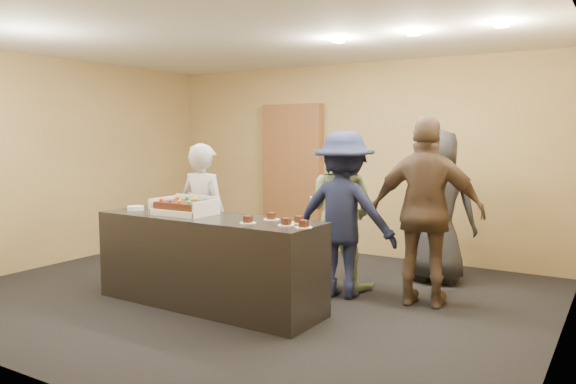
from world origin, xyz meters
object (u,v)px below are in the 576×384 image
(storage_cabinet, at_px, (292,176))
(person_navy_man, at_px, (343,215))
(cake_box, at_px, (186,210))
(person_brown_extra, at_px, (427,212))
(person_server_grey, at_px, (204,217))
(plate_stack, at_px, (136,208))
(sheet_cake, at_px, (184,205))
(person_sage_man, at_px, (340,211))
(person_dark_suit, at_px, (438,206))
(serving_counter, at_px, (208,261))

(storage_cabinet, relative_size, person_navy_man, 1.23)
(cake_box, height_order, person_brown_extra, person_brown_extra)
(person_brown_extra, bearing_deg, person_navy_man, 0.35)
(person_server_grey, xyz_separation_m, person_brown_extra, (2.27, 0.69, 0.14))
(plate_stack, height_order, person_server_grey, person_server_grey)
(sheet_cake, bearing_deg, person_sage_man, 50.73)
(person_navy_man, bearing_deg, person_dark_suit, -128.14)
(cake_box, relative_size, person_sage_man, 0.35)
(storage_cabinet, bearing_deg, sheet_cake, -80.53)
(person_server_grey, relative_size, person_navy_man, 0.92)
(person_sage_man, distance_m, person_dark_suit, 1.16)
(cake_box, height_order, person_dark_suit, person_dark_suit)
(person_server_grey, relative_size, person_brown_extra, 0.85)
(storage_cabinet, bearing_deg, person_sage_man, -45.21)
(person_sage_man, height_order, person_navy_man, person_navy_man)
(person_sage_man, bearing_deg, person_navy_man, 124.18)
(storage_cabinet, bearing_deg, person_server_grey, -81.61)
(person_sage_man, distance_m, person_navy_man, 0.40)
(cake_box, bearing_deg, person_brown_extra, 27.47)
(person_sage_man, relative_size, person_dark_suit, 0.97)
(sheet_cake, height_order, person_server_grey, person_server_grey)
(plate_stack, bearing_deg, person_sage_man, 38.06)
(serving_counter, bearing_deg, person_sage_man, 60.59)
(sheet_cake, xyz_separation_m, person_navy_man, (1.31, 1.00, -0.12))
(serving_counter, xyz_separation_m, person_navy_man, (1.00, 1.00, 0.42))
(serving_counter, distance_m, storage_cabinet, 3.12)
(serving_counter, relative_size, cake_box, 3.99)
(person_sage_man, height_order, person_brown_extra, person_brown_extra)
(storage_cabinet, distance_m, person_server_grey, 2.54)
(cake_box, bearing_deg, person_navy_man, 36.94)
(cake_box, distance_m, person_server_grey, 0.47)
(person_server_grey, bearing_deg, person_brown_extra, -163.08)
(person_brown_extra, distance_m, person_dark_suit, 0.98)
(plate_stack, xyz_separation_m, person_brown_extra, (2.81, 1.17, 0.03))
(cake_box, distance_m, person_brown_extra, 2.42)
(person_server_grey, bearing_deg, person_sage_man, -143.75)
(storage_cabinet, distance_m, plate_stack, 2.99)
(sheet_cake, bearing_deg, person_navy_man, 37.55)
(cake_box, height_order, sheet_cake, cake_box)
(cake_box, distance_m, sheet_cake, 0.06)
(person_navy_man, xyz_separation_m, person_brown_extra, (0.84, 0.14, 0.07))
(storage_cabinet, relative_size, person_brown_extra, 1.13)
(plate_stack, height_order, person_sage_man, person_sage_man)
(serving_counter, height_order, storage_cabinet, storage_cabinet)
(person_dark_suit, bearing_deg, storage_cabinet, -19.61)
(person_server_grey, bearing_deg, person_dark_suit, -141.74)
(person_brown_extra, bearing_deg, sheet_cake, 19.11)
(serving_counter, distance_m, person_brown_extra, 2.22)
(plate_stack, distance_m, person_brown_extra, 3.05)
(storage_cabinet, height_order, cake_box, storage_cabinet)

